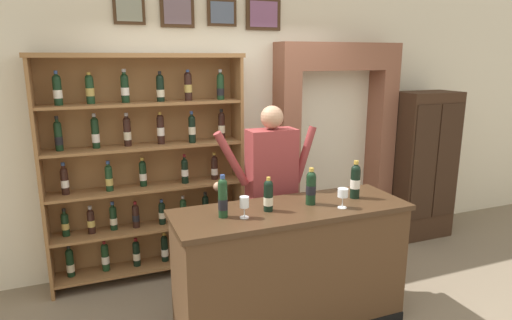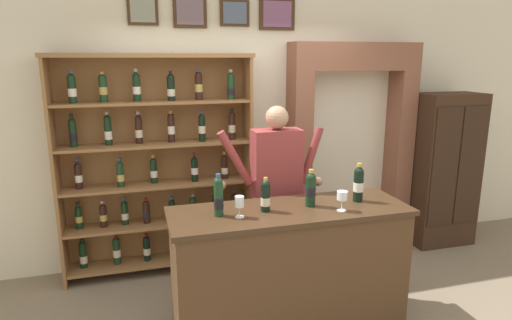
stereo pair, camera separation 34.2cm
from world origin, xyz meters
The scene contains 12 objects.
back_wall centered at (0.00, 1.56, 1.61)m, with size 12.00×0.19×3.22m.
wine_shelf centered at (-0.83, 1.31, 1.15)m, with size 1.90×0.35×2.19m.
archway_doorway centered at (1.29, 1.42, 1.29)m, with size 1.45×0.45×2.30m.
side_cabinet centered at (2.39, 1.11, 0.88)m, with size 0.72×0.43×1.76m.
tasting_counter centered at (0.08, 0.00, 0.51)m, with size 1.86×0.63×1.02m.
shopkeeper centered at (0.16, 0.57, 1.09)m, with size 0.99×0.22×1.75m.
tasting_bottle_brunello centered at (-0.47, 0.00, 1.17)m, with size 0.07×0.07×0.32m.
tasting_bottle_vin_santo centered at (-0.11, 0.00, 1.14)m, with size 0.07×0.07×0.26m.
tasting_bottle_grappa centered at (0.26, 0.02, 1.16)m, with size 0.08×0.08×0.30m.
tasting_bottle_super_tuscan centered at (0.67, 0.02, 1.17)m, with size 0.08×0.08×0.31m.
wine_glass_spare centered at (-0.33, -0.07, 1.12)m, with size 0.07×0.07×0.16m.
wine_glass_left centered at (0.44, -0.15, 1.13)m, with size 0.08×0.08×0.16m.
Camera 1 is at (-1.36, -2.87, 2.15)m, focal length 30.64 mm.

